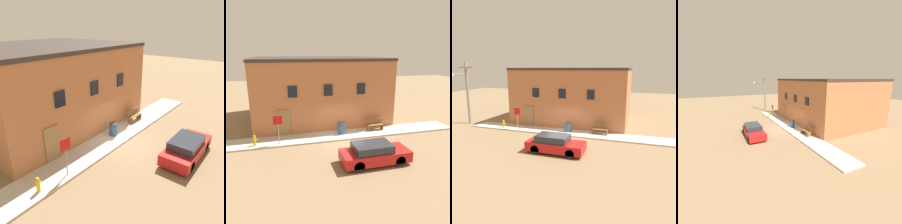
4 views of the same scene
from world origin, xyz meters
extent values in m
plane|color=#846B4C|center=(0.00, 0.00, 0.00)|extent=(80.00, 80.00, 0.00)
cube|color=#BCB7AD|center=(0.00, 1.03, 0.06)|extent=(19.62, 2.06, 0.12)
cube|color=#B26B42|center=(-0.78, 7.02, 2.88)|extent=(11.96, 9.92, 5.77)
cube|color=#382D28|center=(-0.78, 7.02, 5.89)|extent=(12.06, 10.02, 0.24)
cube|color=black|center=(-3.57, 2.03, 3.58)|extent=(0.70, 0.08, 0.90)
cube|color=black|center=(-0.78, 2.03, 3.58)|extent=(0.70, 0.08, 0.90)
cube|color=black|center=(2.01, 2.03, 3.58)|extent=(0.70, 0.08, 0.90)
cube|color=#937047|center=(-4.37, 2.03, 1.10)|extent=(1.00, 0.08, 2.20)
cylinder|color=gold|center=(-6.46, 0.50, 0.45)|extent=(0.18, 0.18, 0.66)
sphere|color=gold|center=(-6.46, 0.50, 0.83)|extent=(0.17, 0.17, 0.17)
cylinder|color=gold|center=(-6.60, 0.50, 0.55)|extent=(0.10, 0.08, 0.08)
cylinder|color=gold|center=(-6.31, 0.50, 0.55)|extent=(0.10, 0.08, 0.08)
cylinder|color=gray|center=(-4.79, 0.40, 1.17)|extent=(0.06, 0.06, 2.10)
cube|color=red|center=(-4.79, 0.38, 1.90)|extent=(0.63, 0.02, 0.63)
cube|color=brown|center=(2.46, 1.30, 0.34)|extent=(0.08, 0.44, 0.44)
cube|color=brown|center=(3.72, 1.30, 0.34)|extent=(0.08, 0.44, 0.44)
cube|color=brown|center=(3.09, 1.30, 0.58)|extent=(1.34, 0.44, 0.04)
cube|color=brown|center=(3.09, 1.50, 0.81)|extent=(1.34, 0.04, 0.43)
cylinder|color=#2D517F|center=(0.12, 1.18, 0.54)|extent=(0.57, 0.57, 0.85)
cylinder|color=#2D2D2D|center=(0.12, 1.18, 1.00)|extent=(0.59, 0.59, 0.06)
cylinder|color=black|center=(2.07, -3.04, 0.33)|extent=(0.65, 0.20, 0.65)
cylinder|color=black|center=(2.07, -4.52, 0.33)|extent=(0.65, 0.20, 0.65)
cylinder|color=black|center=(-0.50, -3.04, 0.33)|extent=(0.65, 0.20, 0.65)
cylinder|color=black|center=(-0.50, -4.52, 0.33)|extent=(0.65, 0.20, 0.65)
cube|color=red|center=(0.79, -3.78, 0.50)|extent=(4.14, 1.68, 0.64)
cube|color=#282D38|center=(0.58, -3.78, 1.06)|extent=(2.28, 1.48, 0.46)
camera|label=1|loc=(-10.70, -7.16, 7.38)|focal=35.00mm
camera|label=2|loc=(-4.47, -14.78, 6.52)|focal=35.00mm
camera|label=3|loc=(6.14, -17.63, 5.91)|focal=35.00mm
camera|label=4|loc=(15.95, -6.97, 6.08)|focal=24.00mm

